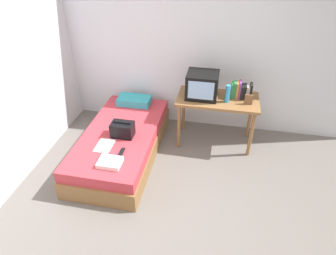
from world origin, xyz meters
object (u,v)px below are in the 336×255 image
Objects in this scene: picture_frame at (249,100)px; handbag at (123,129)px; folded_towel at (110,162)px; bed at (122,143)px; book_row at (241,91)px; remote_silver at (113,125)px; desk at (217,104)px; pillow at (134,101)px; remote_dark at (122,152)px; water_bottle at (228,94)px; tv at (202,85)px; magazine at (105,146)px.

handbag is (-1.64, -0.60, -0.32)m from picture_frame.
handbag is 1.07× the size of folded_towel.
book_row is (1.61, 0.67, 0.67)m from bed.
remote_silver is 0.51× the size of folded_towel.
pillow is at bearing 172.16° from desk.
remote_dark is 1.08× the size of remote_silver.
water_bottle is (1.42, 0.51, 0.69)m from bed.
tv reaches higher than remote_dark.
water_bottle is 0.25m from book_row.
tv is 2.82× the size of remote_dark.
magazine is (-1.39, -0.96, -0.24)m from desk.
remote_dark is at bearing -74.22° from handbag.
folded_towel is at bearing -105.59° from remote_dark.
tv is 1.19m from pillow.
handbag is at bearing -42.67° from remote_silver.
book_row is 0.96× the size of handbag.
handbag is (-1.22, -0.69, -0.14)m from desk.
tv is at bearing -9.38° from pillow.
handbag is 2.08× the size of remote_silver.
picture_frame is 0.50× the size of magazine.
book_row is at bearing -3.46° from pillow.
picture_frame is at bearing -12.73° from desk.
book_row reaches higher than magazine.
desk is 4.00× the size of magazine.
remote_silver is (-1.86, -0.39, -0.41)m from picture_frame.
tv is 1.58m from magazine.
book_row is (0.55, 0.08, -0.07)m from tv.
remote_dark is at bearing -130.02° from tv.
bed is at bearing 99.35° from folded_towel.
folded_towel is at bearing -132.74° from desk.
bed is 6.94× the size of book_row.
picture_frame is at bearing 31.86° from remote_dark.
water_bottle reaches higher than pillow.
handbag reaches higher than magazine.
picture_frame is at bearing 25.58° from magazine.
picture_frame is (0.42, -0.09, 0.17)m from desk.
tv is (1.06, 0.59, 0.74)m from bed.
bed is at bearing 128.13° from handbag.
pillow is 3.61× the size of remote_silver.
handbag reaches higher than folded_towel.
water_bottle is 0.84× the size of handbag.
remote_dark is (0.27, -0.09, 0.01)m from magazine.
water_bottle is 1.75× the size of picture_frame.
handbag reaches higher than remote_dark.
desk is 1.55m from remote_dark.
handbag is at bearing -150.57° from desk.
magazine is at bearing 160.96° from remote_dark.
desk is 1.41m from handbag.
desk reaches higher than handbag.
water_bottle is at bearing 19.55° from bed.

